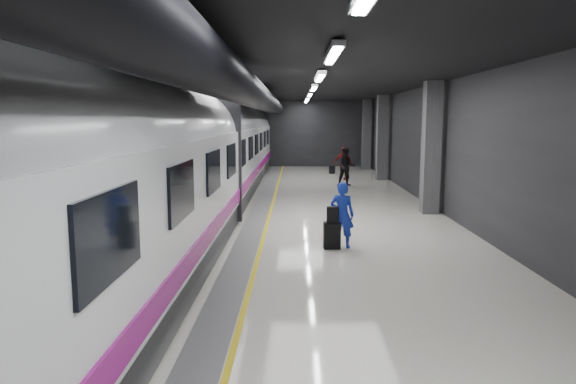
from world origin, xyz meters
TOP-DOWN VIEW (x-y plane):
  - ground at (0.00, 0.00)m, footprint 40.00×40.00m
  - platform_hall at (-0.29, 0.96)m, footprint 10.02×40.02m
  - train at (-3.25, -0.00)m, footprint 3.05×38.00m
  - traveler_main at (1.10, -2.84)m, footprint 0.70×0.55m
  - suitcase_main at (0.84, -3.00)m, footprint 0.43×0.28m
  - shoulder_bag at (0.86, -3.00)m, footprint 0.32×0.20m
  - traveler_far_a at (2.41, 9.37)m, footprint 0.95×0.76m
  - traveler_far_b at (2.49, 12.09)m, footprint 1.11×0.73m
  - suitcase_far at (2.13, 15.09)m, footprint 0.38×0.31m

SIDE VIEW (x-z plane):
  - ground at x=0.00m, z-range 0.00..0.00m
  - suitcase_far at x=2.13m, z-range 0.00..0.48m
  - suitcase_main at x=0.84m, z-range 0.00..0.67m
  - traveler_main at x=1.10m, z-range 0.00..1.67m
  - shoulder_bag at x=0.86m, z-range 0.67..1.07m
  - traveler_far_b at x=2.49m, z-range 0.00..1.76m
  - traveler_far_a at x=2.41m, z-range 0.00..1.88m
  - train at x=-3.25m, z-range 0.04..4.09m
  - platform_hall at x=-0.29m, z-range 1.28..5.79m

